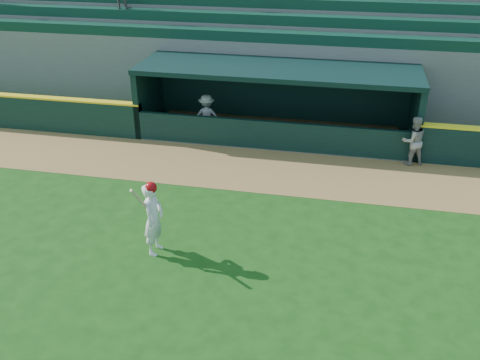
# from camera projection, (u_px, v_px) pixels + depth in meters

# --- Properties ---
(ground) EXTENTS (120.00, 120.00, 0.00)m
(ground) POSITION_uv_depth(u_px,v_px,m) (226.00, 263.00, 12.08)
(ground) COLOR #164310
(ground) RESTS_ON ground
(warning_track) EXTENTS (40.00, 3.00, 0.01)m
(warning_track) POSITION_uv_depth(u_px,v_px,m) (262.00, 170.00, 16.35)
(warning_track) COLOR olive
(warning_track) RESTS_ON ground
(dugout_player_front) EXTENTS (0.92, 0.82, 1.56)m
(dugout_player_front) POSITION_uv_depth(u_px,v_px,m) (413.00, 141.00, 16.40)
(dugout_player_front) COLOR #979692
(dugout_player_front) RESTS_ON ground
(dugout_player_inside) EXTENTS (1.07, 0.73, 1.52)m
(dugout_player_inside) POSITION_uv_depth(u_px,v_px,m) (207.00, 116.00, 18.43)
(dugout_player_inside) COLOR #9D9E99
(dugout_player_inside) RESTS_ON ground
(dugout) EXTENTS (9.40, 2.80, 2.46)m
(dugout) POSITION_uv_depth(u_px,v_px,m) (278.00, 96.00, 18.45)
(dugout) COLOR #61615C
(dugout) RESTS_ON ground
(stands) EXTENTS (34.50, 6.32, 7.57)m
(stands) POSITION_uv_depth(u_px,v_px,m) (294.00, 38.00, 21.96)
(stands) COLOR slate
(stands) RESTS_ON ground
(batter_at_plate) EXTENTS (0.55, 0.79, 1.83)m
(batter_at_plate) POSITION_uv_depth(u_px,v_px,m) (153.00, 218.00, 12.07)
(batter_at_plate) COLOR white
(batter_at_plate) RESTS_ON ground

